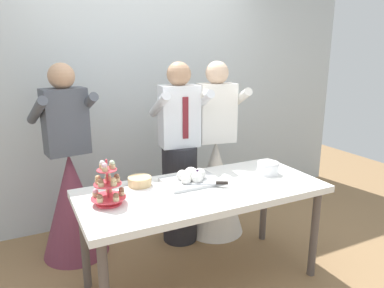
# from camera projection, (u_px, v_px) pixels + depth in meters

# --- Properties ---
(ground_plane) EXTENTS (8.00, 8.00, 0.00)m
(ground_plane) POSITION_uv_depth(u_px,v_px,m) (202.00, 280.00, 2.85)
(ground_plane) COLOR olive
(rear_wall) EXTENTS (5.20, 0.10, 2.90)m
(rear_wall) POSITION_uv_depth(u_px,v_px,m) (139.00, 80.00, 3.71)
(rear_wall) COLOR silver
(rear_wall) RESTS_ON ground_plane
(dessert_table) EXTENTS (1.80, 0.80, 0.78)m
(dessert_table) POSITION_uv_depth(u_px,v_px,m) (203.00, 197.00, 2.67)
(dessert_table) COLOR white
(dessert_table) RESTS_ON ground_plane
(cupcake_stand) EXTENTS (0.23, 0.23, 0.31)m
(cupcake_stand) POSITION_uv_depth(u_px,v_px,m) (108.00, 187.00, 2.35)
(cupcake_stand) COLOR #D83F4C
(cupcake_stand) RESTS_ON dessert_table
(main_cake_tray) EXTENTS (0.42, 0.37, 0.13)m
(main_cake_tray) POSITION_uv_depth(u_px,v_px,m) (192.00, 178.00, 2.74)
(main_cake_tray) COLOR silver
(main_cake_tray) RESTS_ON dessert_table
(plate_stack) EXTENTS (0.18, 0.18, 0.10)m
(plate_stack) POSITION_uv_depth(u_px,v_px,m) (268.00, 168.00, 2.94)
(plate_stack) COLOR white
(plate_stack) RESTS_ON dessert_table
(round_cake) EXTENTS (0.24, 0.24, 0.07)m
(round_cake) POSITION_uv_depth(u_px,v_px,m) (140.00, 182.00, 2.67)
(round_cake) COLOR white
(round_cake) RESTS_ON dessert_table
(person_groom) EXTENTS (0.51, 0.53, 1.66)m
(person_groom) POSITION_uv_depth(u_px,v_px,m) (180.00, 164.00, 3.29)
(person_groom) COLOR #232328
(person_groom) RESTS_ON ground_plane
(person_bride) EXTENTS (0.57, 0.56, 1.66)m
(person_bride) POSITION_uv_depth(u_px,v_px,m) (215.00, 175.00, 3.49)
(person_bride) COLOR white
(person_bride) RESTS_ON ground_plane
(person_guest) EXTENTS (0.56, 0.56, 1.66)m
(person_guest) POSITION_uv_depth(u_px,v_px,m) (72.00, 191.00, 3.09)
(person_guest) COLOR brown
(person_guest) RESTS_ON ground_plane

